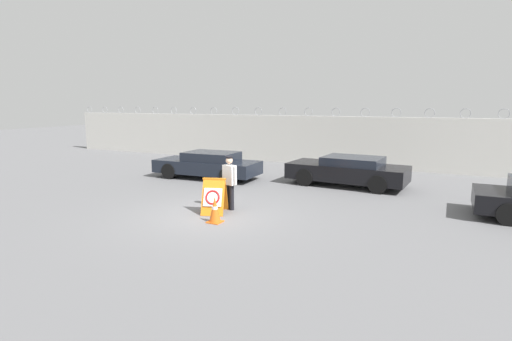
{
  "coord_description": "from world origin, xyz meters",
  "views": [
    {
      "loc": [
        6.45,
        -9.92,
        3.36
      ],
      "look_at": [
        0.8,
        1.51,
        1.2
      ],
      "focal_mm": 28.0,
      "sensor_mm": 36.0,
      "label": 1
    }
  ],
  "objects_px": {
    "security_guard": "(230,180)",
    "parked_car_front_coupe": "(208,165)",
    "barricade_sign": "(214,196)",
    "parked_car_rear_sedan": "(348,170)",
    "traffic_cone_near": "(215,210)"
  },
  "relations": [
    {
      "from": "security_guard",
      "to": "parked_car_front_coupe",
      "type": "distance_m",
      "value": 5.54
    },
    {
      "from": "traffic_cone_near",
      "to": "barricade_sign",
      "type": "bearing_deg",
      "value": 123.13
    },
    {
      "from": "parked_car_rear_sedan",
      "to": "traffic_cone_near",
      "type": "bearing_deg",
      "value": 75.96
    },
    {
      "from": "parked_car_front_coupe",
      "to": "barricade_sign",
      "type": "bearing_deg",
      "value": 122.49
    },
    {
      "from": "traffic_cone_near",
      "to": "parked_car_front_coupe",
      "type": "bearing_deg",
      "value": 124.72
    },
    {
      "from": "security_guard",
      "to": "parked_car_front_coupe",
      "type": "relative_size",
      "value": 0.36
    },
    {
      "from": "security_guard",
      "to": "parked_car_front_coupe",
      "type": "xyz_separation_m",
      "value": [
        -3.57,
        4.22,
        -0.33
      ]
    },
    {
      "from": "security_guard",
      "to": "parked_car_rear_sedan",
      "type": "distance_m",
      "value": 5.92
    },
    {
      "from": "parked_car_rear_sedan",
      "to": "security_guard",
      "type": "bearing_deg",
      "value": 68.8
    },
    {
      "from": "barricade_sign",
      "to": "parked_car_front_coupe",
      "type": "distance_m",
      "value": 5.87
    },
    {
      "from": "security_guard",
      "to": "traffic_cone_near",
      "type": "relative_size",
      "value": 2.3
    },
    {
      "from": "security_guard",
      "to": "parked_car_front_coupe",
      "type": "bearing_deg",
      "value": -35.05
    },
    {
      "from": "barricade_sign",
      "to": "security_guard",
      "type": "height_order",
      "value": "security_guard"
    },
    {
      "from": "security_guard",
      "to": "traffic_cone_near",
      "type": "distance_m",
      "value": 1.56
    },
    {
      "from": "security_guard",
      "to": "parked_car_rear_sedan",
      "type": "xyz_separation_m",
      "value": [
        2.47,
        5.37,
        -0.32
      ]
    }
  ]
}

